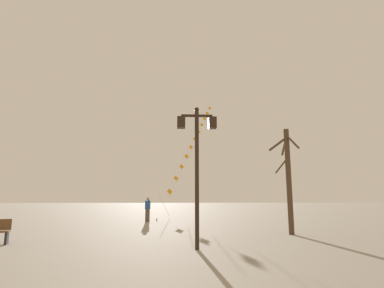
{
  "coord_description": "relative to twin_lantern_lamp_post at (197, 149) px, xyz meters",
  "views": [
    {
      "loc": [
        0.88,
        -0.93,
        1.68
      ],
      "look_at": [
        1.95,
        22.34,
        5.81
      ],
      "focal_mm": 28.28,
      "sensor_mm": 36.0,
      "label": 1
    }
  ],
  "objects": [
    {
      "name": "bare_tree",
      "position": [
        4.6,
        3.9,
        -0.68
      ],
      "size": [
        1.12,
        2.04,
        4.96
      ],
      "color": "#4C3826",
      "rests_on": "ground_plane"
    },
    {
      "name": "kite_train",
      "position": [
        0.99,
        22.34,
        4.29
      ],
      "size": [
        6.2,
        18.41,
        14.44
      ],
      "color": "brown",
      "rests_on": "ground_plane"
    },
    {
      "name": "ground_plane",
      "position": [
        -1.52,
        10.64,
        -3.34
      ],
      "size": [
        160.0,
        160.0,
        0.0
      ],
      "primitive_type": "plane",
      "color": "gray"
    },
    {
      "name": "kite_flyer",
      "position": [
        -2.76,
        11.54,
        -2.44
      ],
      "size": [
        0.35,
        0.63,
        1.71
      ],
      "rotation": [
        0.0,
        0.0,
        1.24
      ],
      "color": "brown",
      "rests_on": "ground_plane"
    },
    {
      "name": "twin_lantern_lamp_post",
      "position": [
        0.0,
        0.0,
        0.0
      ],
      "size": [
        1.38,
        0.28,
        4.83
      ],
      "color": "black",
      "rests_on": "ground_plane"
    }
  ]
}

